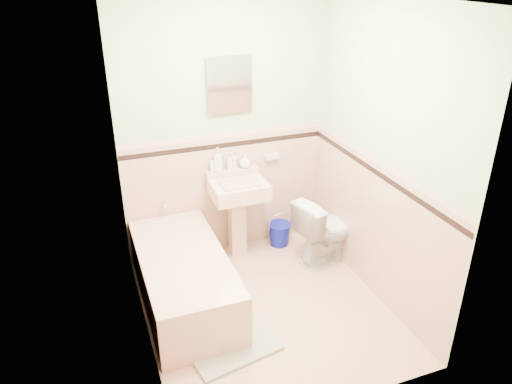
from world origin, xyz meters
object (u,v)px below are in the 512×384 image
object	(u,v)px
soap_bottle_mid	(232,161)
toilet	(328,229)
medicine_cabinet	(229,84)
bathtub	(184,280)
soap_bottle_left	(218,160)
shoe	(229,344)
soap_bottle_right	(245,161)
sink	(239,220)
bucket	(279,234)

from	to	relation	value
soap_bottle_mid	toilet	bearing A→B (deg)	-33.97
medicine_cabinet	bathtub	bearing A→B (deg)	-132.58
medicine_cabinet	soap_bottle_left	xyz separation A→B (m)	(-0.14, -0.03, -0.70)
toilet	soap_bottle_mid	bearing A→B (deg)	42.56
toilet	shoe	bearing A→B (deg)	110.49
medicine_cabinet	soap_bottle_right	xyz separation A→B (m)	(0.13, -0.03, -0.75)
medicine_cabinet	shoe	world-z (taller)	medicine_cabinet
sink	soap_bottle_mid	bearing A→B (deg)	90.33
soap_bottle_left	sink	bearing A→B (deg)	-51.82
soap_bottle_right	bucket	size ratio (longest dim) A/B	0.60
bathtub	toilet	world-z (taller)	toilet
soap_bottle_left	toilet	size ratio (longest dim) A/B	0.35
soap_bottle_right	toilet	world-z (taller)	soap_bottle_right
bathtub	soap_bottle_right	bearing A→B (deg)	41.24
soap_bottle_mid	bucket	distance (m)	0.98
sink	soap_bottle_right	size ratio (longest dim) A/B	5.73
soap_bottle_left	soap_bottle_mid	distance (m)	0.14
bucket	soap_bottle_mid	bearing A→B (deg)	166.69
soap_bottle_left	medicine_cabinet	bearing A→B (deg)	11.97
soap_bottle_right	bucket	xyz separation A→B (m)	(0.34, -0.11, -0.83)
soap_bottle_right	shoe	distance (m)	1.78
sink	bucket	bearing A→B (deg)	8.53
bucket	sink	bearing A→B (deg)	-171.47
sink	soap_bottle_right	distance (m)	0.58
soap_bottle_mid	soap_bottle_right	xyz separation A→B (m)	(0.13, 0.00, -0.02)
soap_bottle_right	bathtub	bearing A→B (deg)	-138.76
toilet	sink	bearing A→B (deg)	52.40
soap_bottle_mid	shoe	world-z (taller)	soap_bottle_mid
sink	medicine_cabinet	world-z (taller)	medicine_cabinet
sink	soap_bottle_mid	xyz separation A→B (m)	(-0.00, 0.18, 0.56)
bathtub	soap_bottle_left	xyz separation A→B (m)	(0.54, 0.71, 0.77)
toilet	bucket	bearing A→B (deg)	24.25
bathtub	soap_bottle_left	size ratio (longest dim) A/B	6.26
medicine_cabinet	sink	bearing A→B (deg)	-90.00
soap_bottle_mid	bucket	xyz separation A→B (m)	(0.47, -0.11, -0.85)
bucket	shoe	xyz separation A→B (m)	(-0.96, -1.30, -0.06)
soap_bottle_left	soap_bottle_mid	world-z (taller)	soap_bottle_left
medicine_cabinet	soap_bottle_mid	size ratio (longest dim) A/B	2.68
soap_bottle_mid	bathtub	bearing A→B (deg)	-133.72
soap_bottle_left	soap_bottle_mid	size ratio (longest dim) A/B	1.33
bathtub	shoe	distance (m)	0.74
bathtub	medicine_cabinet	world-z (taller)	medicine_cabinet
soap_bottle_left	bucket	world-z (taller)	soap_bottle_left
sink	shoe	xyz separation A→B (m)	(-0.50, -1.23, -0.35)
bathtub	shoe	xyz separation A→B (m)	(0.18, -0.70, -0.17)
bathtub	soap_bottle_left	world-z (taller)	soap_bottle_left
bathtub	bucket	size ratio (longest dim) A/B	6.28
soap_bottle_right	shoe	size ratio (longest dim) A/B	0.91
sink	soap_bottle_left	xyz separation A→B (m)	(-0.14, 0.18, 0.59)
soap_bottle_left	shoe	size ratio (longest dim) A/B	1.51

